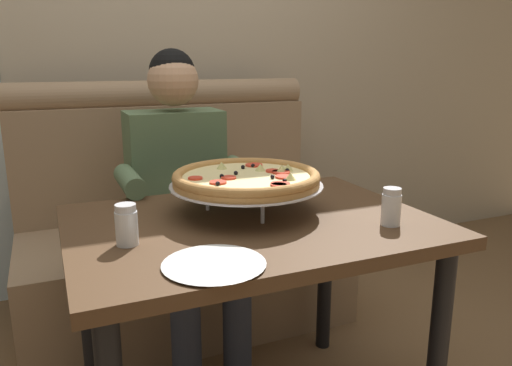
# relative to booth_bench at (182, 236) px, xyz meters

# --- Properties ---
(back_wall_with_window) EXTENTS (6.00, 0.12, 2.80)m
(back_wall_with_window) POSITION_rel_booth_bench_xyz_m (0.00, 0.57, 1.00)
(back_wall_with_window) COLOR tan
(back_wall_with_window) RESTS_ON ground_plane
(booth_bench) EXTENTS (1.47, 0.78, 1.13)m
(booth_bench) POSITION_rel_booth_bench_xyz_m (0.00, 0.00, 0.00)
(booth_bench) COLOR #937556
(booth_bench) RESTS_ON ground_plane
(dining_table) EXTENTS (1.10, 0.81, 0.75)m
(dining_table) POSITION_rel_booth_bench_xyz_m (0.00, -0.87, 0.25)
(dining_table) COLOR #4C331E
(dining_table) RESTS_ON ground_plane
(diner_main) EXTENTS (0.54, 0.64, 1.27)m
(diner_main) POSITION_rel_booth_bench_xyz_m (-0.06, -0.27, 0.31)
(diner_main) COLOR #2D3342
(diner_main) RESTS_ON ground_plane
(pizza) EXTENTS (0.49, 0.49, 0.14)m
(pizza) POSITION_rel_booth_bench_xyz_m (0.02, -0.79, 0.46)
(pizza) COLOR silver
(pizza) RESTS_ON dining_table
(shaker_oregano) EXTENTS (0.06, 0.06, 0.11)m
(shaker_oregano) POSITION_rel_booth_bench_xyz_m (0.36, -1.08, 0.40)
(shaker_oregano) COLOR white
(shaker_oregano) RESTS_ON dining_table
(shaker_pepper_flakes) EXTENTS (0.06, 0.06, 0.11)m
(shaker_pepper_flakes) POSITION_rel_booth_bench_xyz_m (-0.39, -0.94, 0.40)
(shaker_pepper_flakes) COLOR white
(shaker_pepper_flakes) RESTS_ON dining_table
(plate_near_left) EXTENTS (0.25, 0.25, 0.02)m
(plate_near_left) POSITION_rel_booth_bench_xyz_m (-0.22, -1.16, 0.36)
(plate_near_left) COLOR white
(plate_near_left) RESTS_ON dining_table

